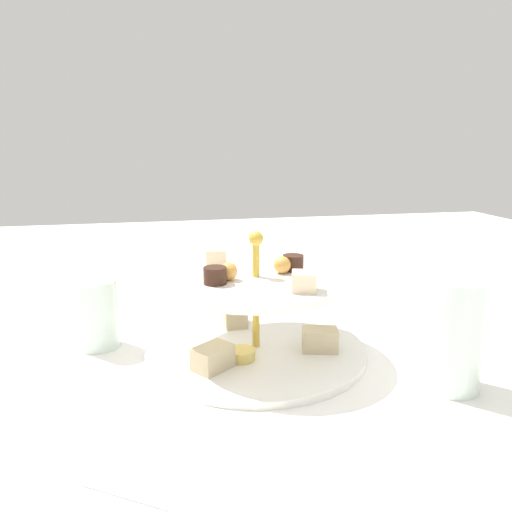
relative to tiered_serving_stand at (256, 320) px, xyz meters
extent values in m
plane|color=white|center=(0.00, 0.00, -0.05)|extent=(2.40, 2.40, 0.00)
cylinder|color=white|center=(0.00, 0.00, -0.04)|extent=(0.31, 0.31, 0.01)
cylinder|color=white|center=(0.00, 0.00, 0.06)|extent=(0.25, 0.25, 0.01)
cylinder|color=gold|center=(0.00, 0.00, 0.03)|extent=(0.01, 0.01, 0.16)
sphere|color=gold|center=(0.00, 0.00, 0.11)|extent=(0.02, 0.02, 0.02)
cube|color=#CCB78E|center=(0.03, 0.08, -0.02)|extent=(0.05, 0.06, 0.03)
cube|color=#CCB78E|center=(-0.09, -0.02, -0.02)|extent=(0.05, 0.03, 0.03)
cube|color=#CCB78E|center=(0.06, -0.07, -0.02)|extent=(0.06, 0.06, 0.03)
cylinder|color=#E5C660|center=(0.04, -0.03, -0.03)|extent=(0.04, 0.04, 0.01)
cylinder|color=#381E14|center=(-0.02, 0.06, 0.07)|extent=(0.03, 0.03, 0.02)
cylinder|color=#381E14|center=(0.02, -0.06, 0.07)|extent=(0.03, 0.03, 0.02)
cube|color=beige|center=(0.08, 0.04, 0.07)|extent=(0.04, 0.04, 0.02)
cube|color=beige|center=(-0.08, -0.04, 0.07)|extent=(0.03, 0.03, 0.02)
sphere|color=gold|center=(-0.01, 0.04, 0.07)|extent=(0.02, 0.02, 0.02)
sphere|color=gold|center=(0.01, -0.04, 0.07)|extent=(0.02, 0.02, 0.02)
cylinder|color=silver|center=(0.14, 0.21, 0.02)|extent=(0.07, 0.07, 0.14)
cylinder|color=silver|center=(-0.25, -0.07, -0.01)|extent=(0.06, 0.06, 0.08)
cylinder|color=white|center=(-0.26, 0.07, -0.05)|extent=(0.09, 0.09, 0.01)
cylinder|color=white|center=(-0.26, 0.07, -0.02)|extent=(0.06, 0.06, 0.04)
cylinder|color=#4772B2|center=(-0.26, 0.07, 0.00)|extent=(0.06, 0.06, 0.01)
cube|color=silver|center=(0.28, -0.13, -0.05)|extent=(0.10, 0.15, 0.00)
cube|color=silver|center=(-0.15, 0.27, -0.05)|extent=(0.14, 0.12, 0.00)
cylinder|color=silver|center=(-0.07, -0.22, 0.00)|extent=(0.06, 0.06, 0.10)
camera|label=1|loc=(0.62, -0.13, 0.24)|focal=34.04mm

